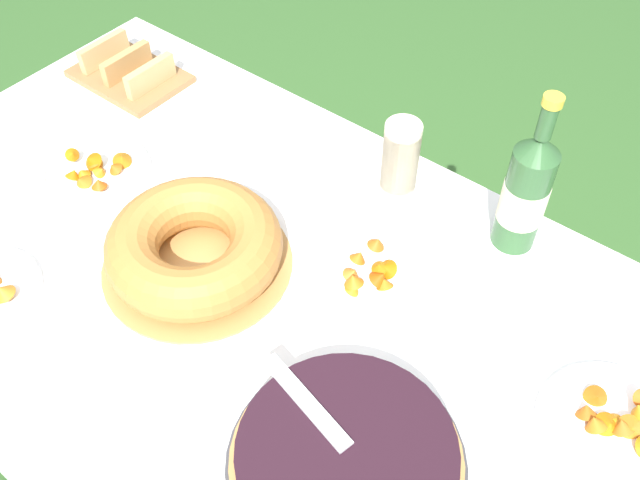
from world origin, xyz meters
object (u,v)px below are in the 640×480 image
object	(u,v)px
snack_plate_far	(377,276)
bread_board	(129,71)
serving_knife	(361,463)
cup_stack	(401,158)
berry_tart	(346,459)
bundt_cake	(194,247)
cider_bottle_green	(526,192)
snack_plate_near	(96,169)
snack_plate_right	(614,427)

from	to	relation	value
snack_plate_far	bread_board	distance (m)	0.82
snack_plate_far	serving_knife	bearing A→B (deg)	-58.62
serving_knife	cup_stack	world-z (taller)	cup_stack
berry_tart	bundt_cake	xyz separation A→B (m)	(-0.44, 0.14, 0.02)
bundt_cake	snack_plate_far	size ratio (longest dim) A/B	1.55
cider_bottle_green	bread_board	size ratio (longest dim) A/B	1.27
snack_plate_near	berry_tart	bearing A→B (deg)	-13.50
snack_plate_far	snack_plate_right	bearing A→B (deg)	-2.26
cup_stack	snack_plate_right	size ratio (longest dim) A/B	0.70
snack_plate_right	snack_plate_far	distance (m)	0.45
serving_knife	snack_plate_far	distance (m)	0.38
berry_tart	snack_plate_far	xyz separation A→B (m)	(-0.17, 0.31, -0.02)
cider_bottle_green	snack_plate_right	world-z (taller)	cider_bottle_green
berry_tart	cup_stack	bearing A→B (deg)	116.93
berry_tart	bundt_cake	distance (m)	0.47
bundt_cake	serving_knife	bearing A→B (deg)	-17.33
berry_tart	snack_plate_far	world-z (taller)	berry_tart
berry_tart	bread_board	size ratio (longest dim) A/B	1.35
bread_board	snack_plate_far	bearing A→B (deg)	-9.59
berry_tart	snack_plate_near	bearing A→B (deg)	166.50
cup_stack	bread_board	size ratio (longest dim) A/B	0.63
berry_tart	snack_plate_near	distance (m)	0.80
cup_stack	snack_plate_near	xyz separation A→B (m)	(-0.51, -0.35, -0.07)
cup_stack	serving_knife	bearing A→B (deg)	-61.00
bundt_cake	bread_board	size ratio (longest dim) A/B	1.33
cup_stack	snack_plate_near	distance (m)	0.62
snack_plate_near	bread_board	distance (m)	0.33
serving_knife	cider_bottle_green	xyz separation A→B (m)	(-0.05, 0.56, 0.06)
berry_tart	cup_stack	distance (m)	0.60
cup_stack	snack_plate_near	size ratio (longest dim) A/B	0.73
cup_stack	bread_board	xyz separation A→B (m)	(-0.71, -0.08, -0.06)
berry_tart	snack_plate_far	bearing A→B (deg)	118.03
serving_knife	bread_board	bearing A→B (deg)	-11.35
cup_stack	snack_plate_right	distance (m)	0.61
bundt_cake	cider_bottle_green	xyz separation A→B (m)	(0.42, 0.41, 0.07)
cider_bottle_green	snack_plate_near	bearing A→B (deg)	-154.23
serving_knife	cider_bottle_green	bearing A→B (deg)	-71.54
cider_bottle_green	snack_plate_near	size ratio (longest dim) A/B	1.49
bundt_cake	cup_stack	xyz separation A→B (m)	(0.17, 0.39, 0.03)
snack_plate_near	bread_board	bearing A→B (deg)	126.50
snack_plate_right	snack_plate_far	world-z (taller)	same
serving_knife	bread_board	size ratio (longest dim) A/B	1.43
serving_knife	cider_bottle_green	size ratio (longest dim) A/B	1.12
bread_board	cup_stack	bearing A→B (deg)	6.71
bread_board	snack_plate_near	bearing A→B (deg)	-53.50
bundt_cake	bread_board	world-z (taller)	bundt_cake
bread_board	snack_plate_right	bearing A→B (deg)	-6.99
berry_tart	snack_plate_far	size ratio (longest dim) A/B	1.57
serving_knife	snack_plate_near	bearing A→B (deg)	-0.33
snack_plate_far	bundt_cake	bearing A→B (deg)	-147.77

